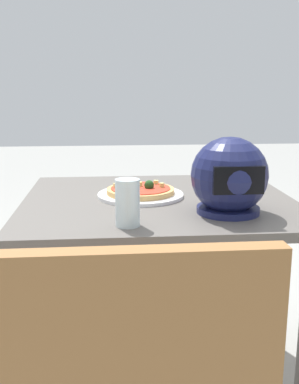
# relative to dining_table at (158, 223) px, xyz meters

# --- Properties ---
(ground_plane) EXTENTS (14.00, 14.00, 0.00)m
(ground_plane) POSITION_rel_dining_table_xyz_m (0.00, 0.00, -0.61)
(ground_plane) COLOR #9E9E99
(dining_table) EXTENTS (0.95, 0.84, 0.70)m
(dining_table) POSITION_rel_dining_table_xyz_m (0.00, 0.00, 0.00)
(dining_table) COLOR #5B5651
(dining_table) RESTS_ON ground
(pizza_plate) EXTENTS (0.31, 0.31, 0.01)m
(pizza_plate) POSITION_rel_dining_table_xyz_m (0.06, -0.03, 0.10)
(pizza_plate) COLOR white
(pizza_plate) RESTS_ON dining_table
(pizza) EXTENTS (0.24, 0.24, 0.05)m
(pizza) POSITION_rel_dining_table_xyz_m (0.06, -0.03, 0.12)
(pizza) COLOR tan
(pizza) RESTS_ON pizza_plate
(motorcycle_helmet) EXTENTS (0.24, 0.24, 0.24)m
(motorcycle_helmet) POSITION_rel_dining_table_xyz_m (-0.20, 0.21, 0.21)
(motorcycle_helmet) COLOR #191E4C
(motorcycle_helmet) RESTS_ON dining_table
(drinking_glass) EXTENTS (0.07, 0.07, 0.13)m
(drinking_glass) POSITION_rel_dining_table_xyz_m (0.12, 0.32, 0.16)
(drinking_glass) COLOR silver
(drinking_glass) RESTS_ON dining_table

